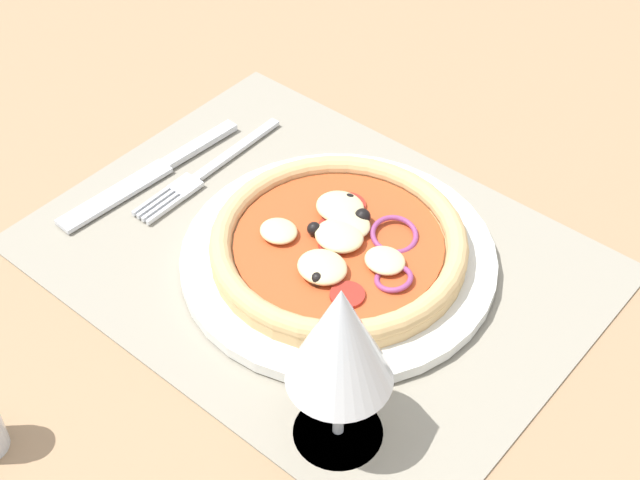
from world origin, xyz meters
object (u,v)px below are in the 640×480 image
object	(u,v)px
knife	(150,174)
wine_glass	(340,342)
pizza	(339,243)
fork	(204,173)
plate	(338,258)

from	to	relation	value
knife	wine_glass	size ratio (longest dim) A/B	1.35
pizza	fork	bearing A→B (deg)	-2.48
plate	wine_glass	bearing A→B (deg)	129.30
plate	fork	size ratio (longest dim) A/B	1.45
fork	knife	size ratio (longest dim) A/B	0.90
plate	pizza	bearing A→B (deg)	-128.11
pizza	wine_glass	world-z (taller)	wine_glass
pizza	wine_glass	size ratio (longest dim) A/B	1.42
wine_glass	knife	bearing A→B (deg)	-18.41
plate	wine_glass	world-z (taller)	wine_glass
plate	knife	bearing A→B (deg)	7.29
knife	wine_glass	world-z (taller)	wine_glass
wine_glass	pizza	bearing A→B (deg)	-50.79
plate	knife	size ratio (longest dim) A/B	1.30
knife	wine_glass	distance (cm)	33.61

